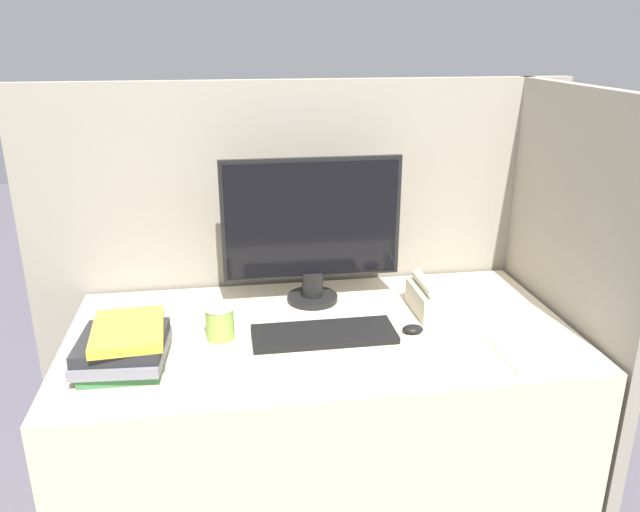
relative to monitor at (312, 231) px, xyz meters
The scene contains 10 objects.
cubicle_panel_rear 0.33m from the monitor, 91.38° to the left, with size 1.98×0.04×1.47m.
cubicle_panel_right 0.88m from the monitor, 13.73° to the right, with size 0.04×0.87×1.47m.
desk 0.66m from the monitor, 91.26° to the right, with size 1.58×0.81×0.73m.
monitor is the anchor object (origin of this frame).
keyboard 0.37m from the monitor, 90.73° to the right, with size 0.44×0.17×0.02m.
mouse 0.47m from the monitor, 47.08° to the right, with size 0.07×0.05×0.02m.
coffee_cup 0.45m from the monitor, 143.34° to the right, with size 0.09×0.09×0.11m.
book_stack 0.72m from the monitor, 147.79° to the right, with size 0.25×0.27×0.12m.
desk_telephone 0.47m from the monitor, 21.55° to the right, with size 0.15×0.21×0.12m.
paper_pile 0.80m from the monitor, 38.38° to the right, with size 0.23×0.27×0.02m.
Camera 1 is at (-0.28, -1.35, 1.62)m, focal length 35.00 mm.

